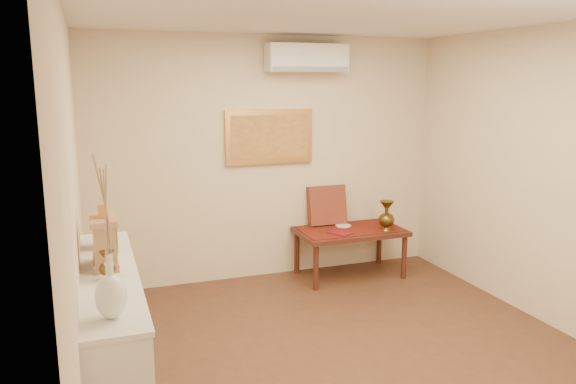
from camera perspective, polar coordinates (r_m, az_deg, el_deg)
name	(u,v)px	position (r m, az deg, el deg)	size (l,w,h in m)	color
floor	(356,363)	(4.69, 6.92, -16.90)	(4.50, 4.50, 0.00)	brown
ceiling	(365,9)	(4.17, 7.83, 17.91)	(4.50, 4.50, 0.00)	silver
wall_back	(269,159)	(6.29, -1.98, 3.39)	(4.00, 0.02, 2.70)	beige
wall_left	(75,219)	(3.79, -20.79, -2.60)	(0.02, 4.50, 2.70)	beige
wall_right	(568,182)	(5.43, 26.53, 0.95)	(0.02, 4.50, 2.70)	beige
white_vase	(107,237)	(3.02, -17.88, -4.40)	(0.17, 0.17, 0.88)	silver
candlestick	(110,281)	(3.37, -17.61, -8.66)	(0.11, 0.11, 0.22)	silver
brass_urn_small	(107,261)	(3.72, -17.90, -6.70)	(0.10, 0.10, 0.23)	brown
table_cloth	(350,229)	(6.42, 6.35, -3.76)	(1.14, 0.59, 0.01)	#5F190F
brass_urn_tall	(387,212)	(6.37, 9.99, -2.04)	(0.18, 0.18, 0.41)	brown
plate	(343,226)	(6.52, 5.62, -3.42)	(0.18, 0.18, 0.01)	silver
menu	(340,233)	(6.21, 5.28, -4.15)	(0.18, 0.25, 0.01)	maroon
cushion	(327,205)	(6.55, 3.97, -1.34)	(0.46, 0.10, 0.46)	#5B121A
display_ledge	(113,341)	(4.07, -17.39, -14.28)	(0.37, 2.02, 0.98)	white
mantel_clock	(105,241)	(3.96, -18.11, -4.74)	(0.17, 0.36, 0.41)	tan
wooden_chest	(104,231)	(4.42, -18.16, -3.81)	(0.16, 0.21, 0.24)	tan
low_table	(350,235)	(6.44, 6.34, -4.36)	(1.20, 0.70, 0.55)	#471F15
painting	(269,137)	(6.23, -1.91, 5.63)	(1.00, 0.06, 0.60)	#C0863D
ac_unit	(307,58)	(6.25, 1.93, 13.44)	(0.90, 0.25, 0.30)	white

